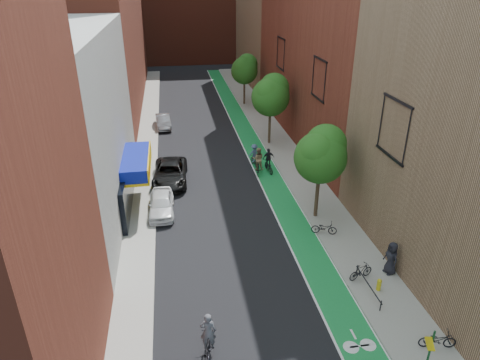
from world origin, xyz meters
name	(u,v)px	position (x,y,z in m)	size (l,w,h in m)	color
ground	(266,340)	(0.00, 0.00, 0.00)	(160.00, 160.00, 0.00)	black
bike_lane	(249,138)	(4.00, 26.00, 0.01)	(2.00, 68.00, 0.01)	#157832
sidewalk_left	(147,143)	(-6.00, 26.00, 0.07)	(2.00, 68.00, 0.15)	gray
sidewalk_right	(273,136)	(6.50, 26.00, 0.07)	(3.00, 68.00, 0.15)	gray
building_left_white	(54,127)	(-11.00, 14.00, 6.00)	(8.00, 20.00, 12.00)	silver
building_left_far_red	(100,10)	(-11.00, 42.00, 11.00)	(8.00, 36.00, 22.00)	maroon
building_right_mid_red	(336,20)	(12.00, 26.00, 11.00)	(8.00, 28.00, 22.00)	maroon
building_right_far_tan	(274,19)	(12.00, 50.00, 9.00)	(8.00, 20.00, 18.00)	#8C6B4C
building_far_closure	(183,3)	(0.00, 72.00, 10.00)	(30.00, 14.00, 20.00)	maroon
tree_near	(321,153)	(5.65, 10.02, 4.66)	(3.40, 3.36, 6.42)	#332619
tree_mid	(271,94)	(5.65, 24.02, 4.89)	(3.55, 3.53, 6.74)	#332619
tree_far	(245,68)	(5.65, 38.02, 4.50)	(3.30, 3.25, 6.21)	#332619
sign_pole	(428,358)	(5.38, -3.50, 1.84)	(0.13, 0.71, 3.00)	#194C26
parked_car_white	(161,204)	(-4.60, 12.30, 0.71)	(1.68, 4.17, 1.42)	white
parked_car_black	(170,173)	(-3.92, 17.09, 0.78)	(2.57, 5.58, 1.55)	black
parked_car_silver	(163,122)	(-4.44, 30.63, 0.68)	(1.44, 4.12, 1.36)	gray
cyclist_lead	(209,342)	(-2.60, -0.38, 0.74)	(0.89, 1.93, 2.21)	black
cyclist_lane_near	(258,162)	(3.20, 17.55, 0.98)	(1.05, 1.76, 2.23)	black
cyclist_lane_mid	(269,163)	(4.13, 17.78, 0.74)	(1.02, 1.88, 2.02)	black
cyclist_lane_far	(254,156)	(3.20, 19.17, 0.87)	(1.13, 1.62, 1.93)	black
parked_bike_near	(438,340)	(7.19, -1.69, 0.58)	(0.56, 1.62, 0.85)	black
parked_bike_mid	(361,271)	(5.86, 3.26, 0.60)	(0.42, 1.50, 0.90)	black
parked_bike_far	(324,228)	(5.40, 7.76, 0.57)	(0.55, 1.58, 0.83)	black
pedestrian	(391,258)	(7.60, 3.48, 1.10)	(0.93, 0.60, 1.90)	black
fire_hydrant	(379,284)	(6.40, 2.24, 0.51)	(0.24, 0.24, 0.68)	gold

